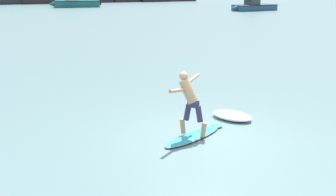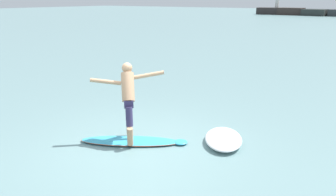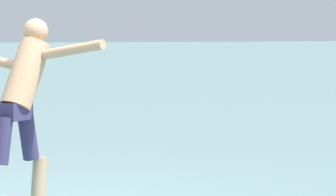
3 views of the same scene
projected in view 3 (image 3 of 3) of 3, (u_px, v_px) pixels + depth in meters
surfer at (24, 94)px, 7.26m from camera, size 1.27×1.17×1.70m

